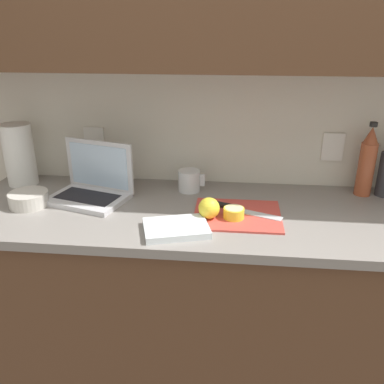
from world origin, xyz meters
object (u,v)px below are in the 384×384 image
Objects in this scene: lemon_half_cut at (234,213)px; measuring_cup at (189,181)px; lemon_whole_beside at (209,208)px; bowl_white at (29,199)px; cutting_board at (237,215)px; knife at (236,208)px; laptop at (92,185)px; paper_towel_roll at (19,155)px; bottle_oil_tall at (367,162)px.

lemon_half_cut is 0.33m from measuring_cup.
lemon_whole_beside is at bearing -69.65° from measuring_cup.
lemon_half_cut is 0.81m from bowl_white.
cutting_board is at bearing -48.18° from measuring_cup.
knife is at bearing -44.85° from measuring_cup.
lemon_whole_beside is (-0.10, -0.04, 0.04)m from cutting_board.
laptop reaches higher than measuring_cup.
measuring_cup reaches higher than bowl_white.
lemon_half_cut is at bearing -16.10° from paper_towel_roll.
bowl_white is at bearing 176.86° from lemon_half_cut.
paper_towel_roll is at bearing 163.90° from lemon_half_cut.
laptop is at bearing -172.34° from bottle_oil_tall.
lemon_whole_beside is at bearing -156.93° from cutting_board.
laptop is 4.63× the size of lemon_half_cut.
laptop is at bearing -18.92° from paper_towel_roll.
laptop is 0.59m from knife.
bowl_white is 0.56× the size of paper_towel_roll.
bottle_oil_tall reaches higher than measuring_cup.
bottle_oil_tall is (0.54, 0.30, 0.11)m from lemon_half_cut.
bottle_oil_tall is (0.52, 0.26, 0.14)m from cutting_board.
cutting_board is 4.14× the size of lemon_whole_beside.
lemon_whole_beside is (0.49, -0.16, -0.01)m from laptop.
bottle_oil_tall reaches higher than knife.
knife is at bearing 37.78° from lemon_whole_beside.
bowl_white is at bearing -157.31° from knife.
paper_towel_roll reaches higher than cutting_board.
bowl_white is (-0.61, -0.22, -0.02)m from measuring_cup.
knife is 0.84× the size of bottle_oil_tall.
lemon_half_cut is 0.98× the size of lemon_whole_beside.
knife reaches higher than cutting_board.
paper_towel_roll is (-1.48, -0.03, -0.01)m from bottle_oil_tall.
knife is 0.81m from bowl_white.
paper_towel_roll is (-0.96, 0.24, 0.13)m from cutting_board.
measuring_cup is (0.39, 0.12, -0.01)m from laptop.
lemon_half_cut is 0.99m from paper_towel_roll.
knife is 1.72× the size of bowl_white.
paper_towel_roll is at bearing 177.52° from laptop.
measuring_cup is at bearing 126.02° from lemon_half_cut.
bowl_white is at bearing 175.66° from lemon_whole_beside.
cutting_board is at bearing -0.69° from bowl_white.
bottle_oil_tall reaches higher than bowl_white.
laptop reaches higher than cutting_board.
knife is 2.29× the size of measuring_cup.
paper_towel_roll is at bearing -171.08° from knife.
paper_towel_roll is (-0.95, 0.21, 0.12)m from knife.
measuring_cup is (-0.20, 0.20, 0.03)m from knife.
bottle_oil_tall is at bearing 26.13° from lemon_whole_beside.
lemon_half_cut is at bearing -111.62° from cutting_board.
bottle_oil_tall reaches higher than lemon_whole_beside.
paper_towel_roll is at bearing 179.38° from measuring_cup.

